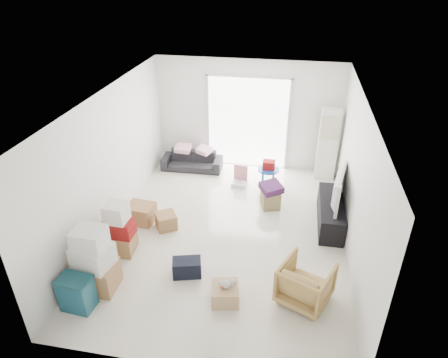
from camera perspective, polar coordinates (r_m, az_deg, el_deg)
room_shell at (r=7.17m, az=0.34°, el=0.97°), size 4.98×6.48×3.18m
sliding_door at (r=9.90m, az=3.39°, el=8.51°), size 2.10×0.04×2.33m
ac_tower at (r=9.71m, az=14.59°, el=4.80°), size 0.45×0.30×1.75m
tv_console at (r=8.29m, az=14.97°, el=-4.68°), size 0.46×1.54×0.51m
television at (r=8.11m, az=15.27°, el=-2.73°), size 0.86×1.25×0.15m
sofa at (r=10.08m, az=-4.60°, el=2.98°), size 1.52×0.49×0.59m
pillow_left at (r=10.03m, az=-5.92°, el=5.00°), size 0.39×0.32×0.12m
pillow_right at (r=9.90m, az=-2.87°, el=4.79°), size 0.44×0.41×0.12m
armchair at (r=6.46m, az=11.60°, el=-14.14°), size 0.95×0.93×0.76m
storage_bins at (r=6.67m, az=-20.29°, el=-15.03°), size 0.52×0.39×0.57m
box_stack_a at (r=6.76m, az=-18.05°, el=-11.26°), size 0.66×0.58×1.15m
box_stack_b at (r=7.46m, az=-14.75°, el=-7.20°), size 0.54×0.53×1.00m
box_stack_c at (r=8.28m, az=-11.79°, el=-4.82°), size 0.57×0.49×0.39m
loose_box at (r=8.04m, az=-8.26°, el=-5.94°), size 0.52×0.52×0.31m
duffel_bag at (r=6.93m, az=-5.32°, el=-12.48°), size 0.54×0.40×0.31m
ottoman at (r=8.62m, az=6.65°, el=-2.90°), size 0.47×0.47×0.38m
blanket at (r=8.48m, az=6.75°, el=-1.42°), size 0.57×0.57×0.14m
kids_table at (r=9.31m, az=6.40°, el=1.57°), size 0.50×0.50×0.63m
toy_walker at (r=9.43m, az=2.32°, el=-0.06°), size 0.39×0.35×0.47m
wood_crate at (r=6.49m, az=0.14°, el=-16.04°), size 0.50×0.50×0.28m
plush_bunny at (r=6.34m, az=0.44°, el=-14.72°), size 0.28×0.17×0.14m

